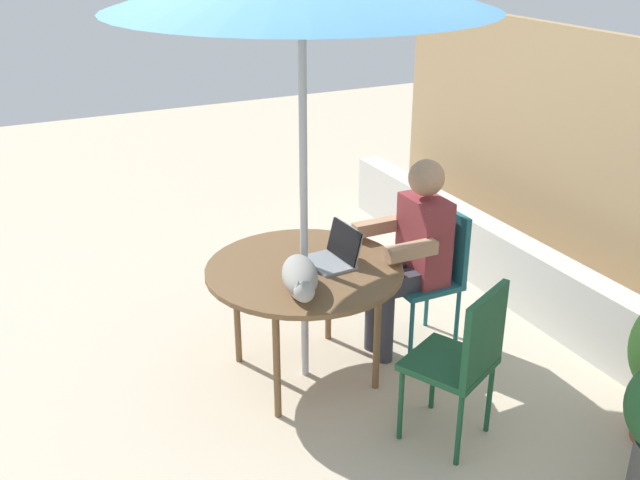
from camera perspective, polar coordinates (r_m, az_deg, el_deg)
The scene contains 9 objects.
ground_plane at distance 4.59m, azimuth -1.14°, elevation -10.20°, with size 14.00×14.00×0.00m, color beige.
fence_back at distance 5.54m, azimuth 22.03°, elevation 4.69°, with size 5.16×0.08×1.84m, color tan.
planter_wall_low at distance 5.34m, azimuth 16.06°, elevation -3.06°, with size 4.64×0.20×0.49m, color beige.
patio_table at distance 4.26m, azimuth -1.21°, elevation -2.73°, with size 1.13×1.13×0.72m.
chair_occupied at distance 4.72m, azimuth 8.72°, elevation -1.99°, with size 0.40×0.40×0.91m.
chair_empty at distance 3.84m, azimuth 11.04°, elevation -8.58°, with size 0.54×0.54×0.91m.
person_seated at distance 4.57m, azimuth 7.20°, elevation -0.47°, with size 0.48×0.48×1.25m.
laptop at distance 4.27m, azimuth 1.29°, elevation -0.93°, with size 0.32×0.27×0.21m.
cat at distance 3.93m, azimuth -1.51°, elevation -2.92°, with size 0.62×0.32×0.17m.
Camera 1 is at (3.47, -1.59, 2.56)m, focal length 41.69 mm.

